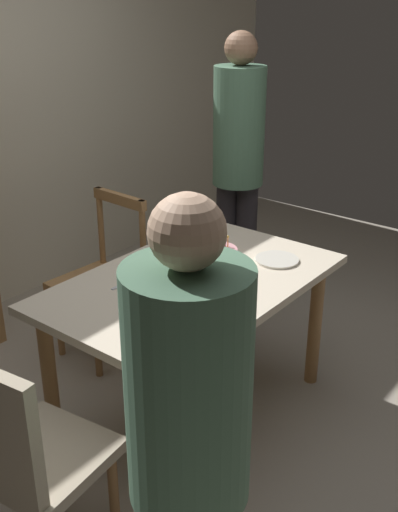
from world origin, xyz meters
TOP-DOWN VIEW (x-y plane):
  - ground at (0.00, 0.00)m, footprint 6.40×6.40m
  - dining_table at (0.00, 0.00)m, footprint 1.42×0.91m
  - birthday_cake at (0.16, -0.02)m, footprint 0.28×0.28m
  - plate_near_celebrant at (-0.39, -0.20)m, footprint 0.22×0.22m
  - plate_far_side at (-0.07, 0.20)m, footprint 0.22×0.22m
  - plate_near_guest at (0.43, -0.20)m, footprint 0.22×0.22m
  - fork_near_celebrant at (-0.55, -0.20)m, footprint 0.18×0.05m
  - fork_far_side at (-0.23, 0.21)m, footprint 0.18×0.02m
  - chair_spindle_back at (0.12, 0.77)m, footprint 0.46×0.46m
  - chair_upholstered at (-1.10, -0.13)m, footprint 0.49×0.49m
  - person_celebrant at (-1.07, -0.85)m, footprint 0.32×0.32m
  - person_guest at (1.09, 0.51)m, footprint 0.32×0.32m

SIDE VIEW (x-z plane):
  - ground at x=0.00m, z-range 0.00..0.00m
  - chair_spindle_back at x=0.12m, z-range -0.02..0.93m
  - chair_upholstered at x=-1.10m, z-range 0.06..1.01m
  - dining_table at x=0.00m, z-range 0.28..1.03m
  - fork_near_celebrant at x=-0.55m, z-range 0.75..0.76m
  - fork_far_side at x=-0.23m, z-range 0.75..0.76m
  - plate_near_celebrant at x=-0.39m, z-range 0.75..0.77m
  - plate_far_side at x=-0.07m, z-range 0.75..0.77m
  - plate_near_guest at x=0.43m, z-range 0.75..0.77m
  - birthday_cake at x=0.16m, z-range 0.72..0.89m
  - person_celebrant at x=-1.07m, z-range 0.11..1.72m
  - person_guest at x=1.09m, z-range 0.13..1.93m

